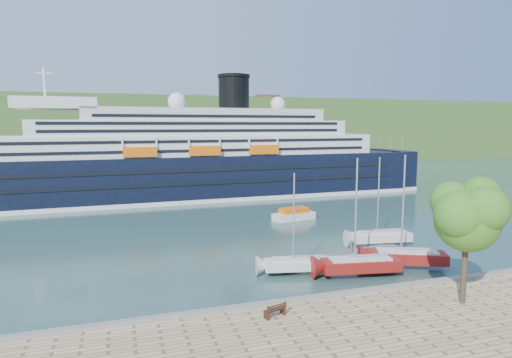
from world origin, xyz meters
The scene contains 12 objects.
ground centered at (0.00, 0.00, 0.00)m, with size 400.00×400.00×0.00m, color #2A4B45.
far_hillside centered at (0.00, 145.00, 12.00)m, with size 400.00×50.00×24.00m, color #385C25.
quay_coping centered at (0.00, -0.20, 1.15)m, with size 220.00×0.50×0.30m, color slate.
cruise_ship centered at (-9.87, 53.35, 11.80)m, with size 105.13×15.31×23.61m, color black, non-canonical shape.
park_bench centered at (-10.71, -2.06, 1.53)m, with size 1.65×0.68×1.06m, color #432413, non-canonical shape.
promenade_tree centered at (3.23, -4.03, 6.02)m, with size 6.06×6.06×10.04m, color #2A6A1B, non-canonical shape.
floating_pontoon centered at (1.05, 10.85, 0.18)m, with size 16.58×2.03×0.37m, color #66615B, non-canonical shape.
sailboat_white_near centered at (-4.71, 7.77, 4.57)m, with size 7.08×1.97×9.14m, color silver, non-canonical shape.
sailboat_red centered at (6.07, 6.11, 5.30)m, with size 8.20×2.28×10.59m, color maroon, non-canonical shape.
sailboat_white_far centered at (8.30, 13.74, 4.92)m, with size 7.61×2.11×9.83m, color silver, non-canonical shape.
tender_launch centered at (3.87, 29.41, 0.90)m, with size 6.48×2.22×1.79m, color orange, non-canonical shape.
sailboat_extra centered at (0.50, 5.50, 5.24)m, with size 8.12×2.25×10.49m, color maroon, non-canonical shape.
Camera 1 is at (-20.28, -27.97, 13.94)m, focal length 30.00 mm.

